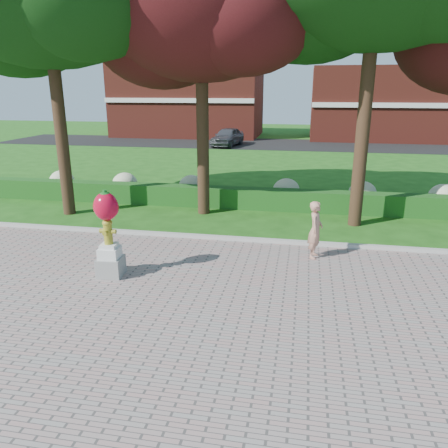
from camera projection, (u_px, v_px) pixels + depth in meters
The scene contains 12 objects.
ground at pixel (228, 283), 10.67m from camera, with size 100.00×100.00×0.00m, color #1C4E13.
walkway at pixel (183, 387), 6.91m from camera, with size 40.00×14.00×0.04m, color gray.
curb at pixel (245, 240), 13.46m from camera, with size 40.00×0.18×0.15m, color #ADADA5.
lawn_hedge at pixel (259, 199), 17.12m from camera, with size 24.00×0.70×0.80m, color #194814.
hydrangea_row at pixel (276, 190), 17.91m from camera, with size 20.10×1.10×0.99m.
street at pixel (286, 144), 36.94m from camera, with size 50.00×8.00×0.02m, color black.
building_left at pixel (189, 99), 43.29m from camera, with size 14.00×8.00×7.00m, color maroon.
building_right at pixel (378, 104), 40.22m from camera, with size 12.00×8.00×6.40m, color maroon.
tree_mid_left at pixel (198, 2), 14.57m from camera, with size 8.25×7.04×10.69m.
hydrant_sculpture at pixel (108, 231), 10.65m from camera, with size 0.64×0.64×2.20m.
woman at pixel (315, 230), 11.95m from camera, with size 0.58×0.38×1.60m, color tan.
parked_car at pixel (227, 137), 35.67m from camera, with size 1.75×4.36×1.48m, color #404147.
Camera 1 is at (1.71, -9.61, 4.54)m, focal length 35.00 mm.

